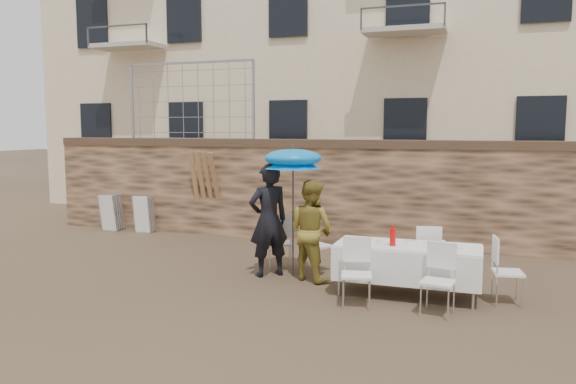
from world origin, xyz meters
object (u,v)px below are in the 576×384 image
(soda_bottle, at_px, (393,237))
(table_chair_side, at_px, (508,271))
(banquet_table, at_px, (408,248))
(umbrella, at_px, (293,162))
(table_chair_front_right, at_px, (438,280))
(chair_stack_right, at_px, (147,213))
(man_suit, at_px, (269,220))
(chair_stack_left, at_px, (116,211))
(woman_dress, at_px, (311,230))
(table_chair_back, at_px, (426,254))
(couple_chair_left, at_px, (280,242))
(table_chair_front_left, at_px, (357,273))
(couple_chair_right, at_px, (318,244))

(soda_bottle, relative_size, table_chair_side, 0.27)
(banquet_table, bearing_deg, table_chair_side, 4.09)
(soda_bottle, bearing_deg, table_chair_side, 8.88)
(umbrella, height_order, table_chair_front_right, umbrella)
(banquet_table, height_order, chair_stack_right, chair_stack_right)
(man_suit, relative_size, chair_stack_left, 2.07)
(man_suit, xyz_separation_m, woman_dress, (0.75, 0.00, -0.13))
(table_chair_front_right, bearing_deg, woman_dress, 160.60)
(table_chair_back, height_order, table_chair_side, same)
(woman_dress, distance_m, table_chair_back, 1.89)
(woman_dress, bearing_deg, soda_bottle, -175.71)
(couple_chair_left, distance_m, soda_bottle, 2.46)
(woman_dress, relative_size, table_chair_front_left, 1.72)
(table_chair_front_left, bearing_deg, soda_bottle, 44.03)
(table_chair_back, relative_size, chair_stack_right, 1.04)
(umbrella, relative_size, table_chair_back, 2.13)
(table_chair_side, bearing_deg, soda_bottle, 89.60)
(couple_chair_right, bearing_deg, couple_chair_left, 35.30)
(woman_dress, xyz_separation_m, soda_bottle, (1.41, -0.54, 0.08))
(soda_bottle, distance_m, table_chair_front_left, 0.84)
(soda_bottle, bearing_deg, couple_chair_left, 153.22)
(couple_chair_right, xyz_separation_m, chair_stack_right, (-4.91, 2.24, -0.02))
(table_chair_side, distance_m, chair_stack_left, 9.39)
(chair_stack_left, bearing_deg, table_chair_front_right, -26.25)
(couple_chair_right, xyz_separation_m, table_chair_back, (1.86, -0.14, 0.00))
(soda_bottle, height_order, table_chair_side, soda_bottle)
(couple_chair_right, relative_size, table_chair_side, 1.00)
(table_chair_front_left, xyz_separation_m, table_chair_front_right, (1.10, 0.00, 0.00))
(couple_chair_right, xyz_separation_m, soda_bottle, (1.46, -1.09, 0.43))
(umbrella, distance_m, table_chair_front_right, 3.11)
(umbrella, bearing_deg, chair_stack_right, 149.74)
(man_suit, bearing_deg, woman_dress, 136.02)
(woman_dress, height_order, umbrella, umbrella)
(woman_dress, height_order, table_chair_side, woman_dress)
(soda_bottle, xyz_separation_m, table_chair_back, (0.40, 0.95, -0.43))
(banquet_table, distance_m, table_chair_front_right, 0.94)
(table_chair_front_right, bearing_deg, chair_stack_right, 159.91)
(man_suit, relative_size, couple_chair_right, 1.98)
(woman_dress, bearing_deg, couple_chair_left, -11.00)
(woman_dress, relative_size, table_chair_back, 1.72)
(umbrella, height_order, banquet_table, umbrella)
(woman_dress, distance_m, table_chair_front_left, 1.56)
(umbrella, height_order, soda_bottle, umbrella)
(woman_dress, xyz_separation_m, chair_stack_right, (-4.96, 2.79, -0.37))
(umbrella, height_order, table_chair_back, umbrella)
(couple_chair_right, relative_size, chair_stack_left, 1.04)
(couple_chair_left, height_order, table_chair_front_right, same)
(table_chair_front_left, height_order, table_chair_front_right, same)
(umbrella, bearing_deg, woman_dress, -15.95)
(woman_dress, bearing_deg, umbrella, 9.31)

